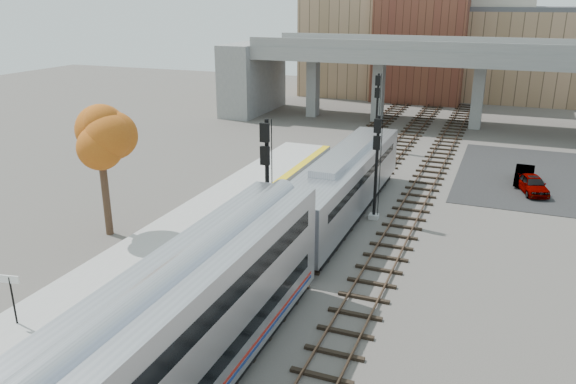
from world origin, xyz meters
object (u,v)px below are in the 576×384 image
Objects in this scene: signal_mast_near at (267,189)px; car_b at (524,175)px; car_a at (532,184)px; locomotive at (344,183)px; signal_mast_far at (377,112)px; tree at (99,134)px; signal_mast_mid at (376,170)px.

signal_mast_near is 1.99× the size of car_b.
car_a is 2.43m from car_b.
locomotive is at bearing 74.47° from signal_mast_near.
signal_mast_far is (0.00, 25.45, -0.41)m from signal_mast_near.
tree is at bearing -176.86° from signal_mast_near.
locomotive is 15.10m from car_a.
car_b is (11.05, 11.90, -1.60)m from locomotive.
signal_mast_near is 25.45m from signal_mast_far.
tree is (-12.32, -8.12, 3.95)m from locomotive.
signal_mast_mid reaches higher than locomotive.
signal_mast_mid is (2.00, 0.20, 1.03)m from locomotive.
signal_mast_near reaches higher than locomotive.
signal_mast_far is (-4.10, 17.69, 0.24)m from signal_mast_mid.
signal_mast_mid is 0.81× the size of tree.
locomotive is 8.02m from signal_mast_near.
signal_mast_near is 10.49m from tree.
signal_mast_near is 1.98× the size of car_a.
locomotive is 16.32m from car_b.
signal_mast_mid is at bearing 62.14° from signal_mast_near.
tree is 30.24m from car_a.
signal_mast_near reaches higher than car_b.
tree reaches higher than signal_mast_near.
signal_mast_far reaches higher than car_b.
tree is 2.15× the size of car_a.
signal_mast_mid is at bearing 5.69° from locomotive.
signal_mast_far reaches higher than locomotive.
signal_mast_mid reaches higher than car_b.
tree is 31.27m from car_b.
tree is at bearing -146.62° from locomotive.
car_b is at bearing 40.57° from tree.
signal_mast_near is 8.80m from signal_mast_mid.
signal_mast_near is at bearing -117.86° from signal_mast_mid.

